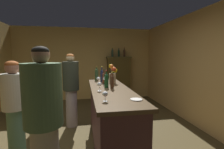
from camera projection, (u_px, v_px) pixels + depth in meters
floor at (89, 147)px, 2.91m from camera, size 8.69×8.69×0.00m
wall_back at (85, 64)px, 6.09m from camera, size 5.00×0.12×2.61m
wall_right at (218, 71)px, 3.19m from camera, size 0.12×6.80×2.61m
bar_counter at (111, 117)px, 2.92m from camera, size 0.66×2.34×1.04m
display_cabinet at (119, 77)px, 6.08m from camera, size 0.90×0.36×1.58m
wine_bottle_malbec at (112, 78)px, 3.28m from camera, size 0.07×0.07×0.31m
wine_bottle_pinot at (112, 81)px, 2.87m from camera, size 0.06×0.06×0.29m
wine_bottle_syrah at (97, 74)px, 3.82m from camera, size 0.08×0.08×0.33m
wine_bottle_chardonnay at (102, 75)px, 3.65m from camera, size 0.07×0.07×0.34m
wine_bottle_rose at (106, 80)px, 2.95m from camera, size 0.08×0.08×0.31m
wine_bottle_riesling at (104, 77)px, 3.41m from camera, size 0.07×0.07×0.30m
wine_glass_front at (105, 94)px, 2.06m from camera, size 0.07×0.07×0.13m
wine_glass_mid at (105, 79)px, 3.22m from camera, size 0.07×0.07×0.16m
wine_glass_rear at (99, 79)px, 3.32m from camera, size 0.08×0.08×0.14m
wine_glass_spare at (100, 85)px, 2.67m from camera, size 0.07×0.07×0.14m
flower_arrangement at (113, 74)px, 3.45m from camera, size 0.18×0.18×0.40m
cheese_plate at (136, 99)px, 2.14m from camera, size 0.16×0.16×0.01m
display_bottle_left at (112, 53)px, 5.94m from camera, size 0.07×0.07×0.32m
display_bottle_midleft at (119, 53)px, 5.99m from camera, size 0.07×0.07×0.31m
display_bottle_center at (124, 53)px, 6.02m from camera, size 0.07×0.07×0.34m
patron_tall at (15, 105)px, 2.59m from camera, size 0.35×0.35×1.53m
patron_redhead at (39, 89)px, 3.51m from camera, size 0.36×0.36×1.63m
patron_in_grey at (71, 87)px, 3.71m from camera, size 0.35×0.35×1.65m
patron_near_entrance at (44, 121)px, 1.74m from camera, size 0.40×0.40×1.70m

